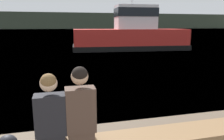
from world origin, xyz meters
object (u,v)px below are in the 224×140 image
Objects in this scene: person_left at (51,116)px; tugboat_red at (131,36)px; bench_main at (152,140)px; person_right at (80,111)px.

tugboat_red is at bearing 67.61° from person_left.
person_right is (-1.02, 0.01, 0.54)m from bench_main.
tugboat_red is (5.85, 15.12, 0.23)m from person_right.
tugboat_red reaches higher than person_left.
tugboat_red reaches higher than person_right.
person_right is 16.21m from tugboat_red.
person_right reaches higher than person_left.
tugboat_red is (6.23, 15.11, 0.27)m from person_left.
person_left reaches higher than bench_main.
person_left is 16.35m from tugboat_red.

